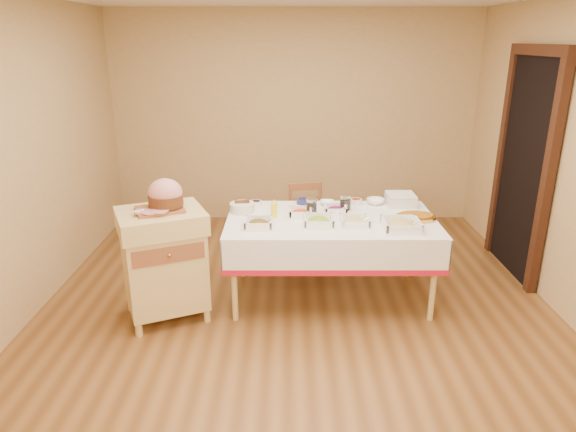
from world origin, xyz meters
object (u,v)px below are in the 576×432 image
(dining_chair, at_px, (308,223))
(butcher_cart, at_px, (164,258))
(mustard_bottle, at_px, (274,209))
(preserve_jar_right, at_px, (345,203))
(bread_basket, at_px, (242,207))
(dining_table, at_px, (331,236))
(ham_on_board, at_px, (165,197))
(plate_stack, at_px, (400,199))
(brass_platter, at_px, (416,217))
(preserve_jar_left, at_px, (312,206))

(dining_chair, bearing_deg, butcher_cart, -137.00)
(mustard_bottle, bearing_deg, preserve_jar_right, 18.67)
(butcher_cart, height_order, bread_basket, butcher_cart)
(bread_basket, bearing_deg, dining_table, -13.12)
(dining_chair, height_order, mustard_bottle, mustard_bottle)
(dining_chair, bearing_deg, bread_basket, -135.59)
(ham_on_board, xyz_separation_m, mustard_bottle, (0.86, 0.35, -0.22))
(mustard_bottle, distance_m, bread_basket, 0.33)
(dining_chair, xyz_separation_m, mustard_bottle, (-0.33, -0.77, 0.41))
(dining_table, xyz_separation_m, butcher_cart, (-1.40, -0.35, -0.06))
(bread_basket, relative_size, plate_stack, 0.87)
(dining_chair, distance_m, brass_platter, 1.27)
(bread_basket, distance_m, plate_stack, 1.49)
(preserve_jar_left, relative_size, preserve_jar_right, 0.95)
(butcher_cart, relative_size, preserve_jar_right, 6.98)
(plate_stack, xyz_separation_m, brass_platter, (0.05, -0.40, -0.03))
(preserve_jar_left, xyz_separation_m, brass_platter, (0.90, -0.18, -0.04))
(dining_table, height_order, preserve_jar_left, preserve_jar_left)
(dining_chair, xyz_separation_m, ham_on_board, (-1.19, -1.11, 0.63))
(preserve_jar_right, distance_m, plate_stack, 0.55)
(preserve_jar_left, bearing_deg, preserve_jar_right, 14.74)
(preserve_jar_left, height_order, plate_stack, preserve_jar_left)
(dining_chair, relative_size, preserve_jar_right, 6.13)
(brass_platter, bearing_deg, preserve_jar_left, 168.39)
(butcher_cart, xyz_separation_m, ham_on_board, (0.04, 0.03, 0.52))
(dining_table, distance_m, bread_basket, 0.84)
(bread_basket, bearing_deg, plate_stack, 7.51)
(dining_table, distance_m, butcher_cart, 1.44)
(dining_chair, distance_m, ham_on_board, 1.75)
(dining_table, xyz_separation_m, bread_basket, (-0.79, 0.18, 0.20))
(dining_table, bearing_deg, dining_chair, 102.11)
(dining_chair, relative_size, mustard_bottle, 4.99)
(dining_chair, distance_m, bread_basket, 0.95)
(butcher_cart, bearing_deg, brass_platter, 8.85)
(plate_stack, relative_size, brass_platter, 0.74)
(preserve_jar_right, relative_size, bread_basket, 0.60)
(butcher_cart, bearing_deg, preserve_jar_right, 21.16)
(butcher_cart, xyz_separation_m, bread_basket, (0.61, 0.54, 0.27))
(preserve_jar_left, relative_size, plate_stack, 0.50)
(butcher_cart, bearing_deg, ham_on_board, 38.15)
(dining_table, xyz_separation_m, preserve_jar_left, (-0.16, 0.16, 0.22))
(dining_table, relative_size, preserve_jar_right, 13.44)
(butcher_cart, xyz_separation_m, plate_stack, (2.08, 0.73, 0.28))
(butcher_cart, xyz_separation_m, preserve_jar_right, (1.55, 0.60, 0.28))
(dining_chair, distance_m, preserve_jar_left, 0.74)
(preserve_jar_left, distance_m, brass_platter, 0.92)
(dining_table, bearing_deg, brass_platter, -1.56)
(preserve_jar_left, distance_m, bread_basket, 0.63)
(butcher_cart, distance_m, dining_chair, 1.68)
(dining_chair, xyz_separation_m, bread_basket, (-0.62, -0.61, 0.37))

